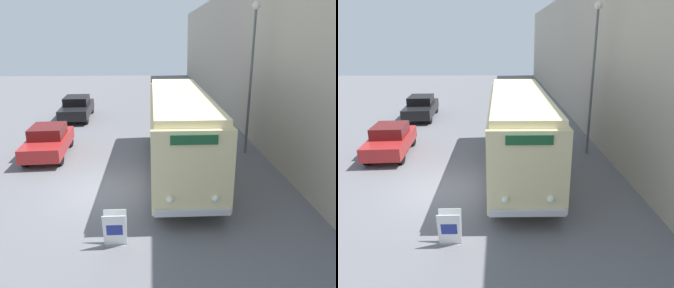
% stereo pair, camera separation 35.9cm
% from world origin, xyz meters
% --- Properties ---
extents(ground_plane, '(80.00, 80.00, 0.00)m').
position_xyz_m(ground_plane, '(0.00, 0.00, 0.00)').
color(ground_plane, slate).
extents(building_wall_right, '(0.30, 60.00, 8.87)m').
position_xyz_m(building_wall_right, '(7.45, 10.00, 4.43)').
color(building_wall_right, '#B2A893').
rests_on(building_wall_right, ground_plane).
extents(vintage_bus, '(2.42, 10.06, 3.41)m').
position_xyz_m(vintage_bus, '(2.90, 2.08, 1.94)').
color(vintage_bus, black).
rests_on(vintage_bus, ground_plane).
extents(sign_board, '(0.64, 0.38, 1.02)m').
position_xyz_m(sign_board, '(0.66, -3.44, 0.49)').
color(sign_board, gray).
rests_on(sign_board, ground_plane).
extents(streetlamp, '(0.36, 0.36, 7.14)m').
position_xyz_m(streetlamp, '(6.48, 4.12, 4.56)').
color(streetlamp, '#595E60').
rests_on(streetlamp, ground_plane).
extents(parked_car_near, '(2.05, 4.22, 1.50)m').
position_xyz_m(parked_car_near, '(-3.35, 4.14, 0.76)').
color(parked_car_near, black).
rests_on(parked_car_near, ground_plane).
extents(parked_car_mid, '(2.17, 4.90, 1.59)m').
position_xyz_m(parked_car_mid, '(-3.62, 11.98, 0.81)').
color(parked_car_mid, black).
rests_on(parked_car_mid, ground_plane).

